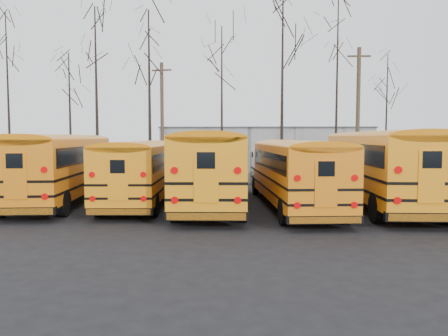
{
  "coord_description": "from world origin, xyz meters",
  "views": [
    {
      "loc": [
        -0.69,
        -16.55,
        3.06
      ],
      "look_at": [
        -1.46,
        3.99,
        1.6
      ],
      "focal_mm": 35.0,
      "sensor_mm": 36.0,
      "label": 1
    }
  ],
  "objects_px": {
    "bus_d": "(295,168)",
    "utility_pole_left": "(162,118)",
    "bus_b": "(142,167)",
    "bus_c": "(213,162)",
    "bus_e": "(380,162)",
    "bus_a": "(61,162)",
    "utility_pole_right": "(358,111)"
  },
  "relations": [
    {
      "from": "bus_d",
      "to": "utility_pole_left",
      "type": "relative_size",
      "value": 1.23
    },
    {
      "from": "bus_b",
      "to": "bus_c",
      "type": "bearing_deg",
      "value": -10.35
    },
    {
      "from": "bus_b",
      "to": "bus_e",
      "type": "distance_m",
      "value": 10.64
    },
    {
      "from": "bus_e",
      "to": "bus_a",
      "type": "bearing_deg",
      "value": 178.87
    },
    {
      "from": "bus_e",
      "to": "utility_pole_left",
      "type": "xyz_separation_m",
      "value": [
        -12.18,
        14.27,
        2.51
      ]
    },
    {
      "from": "bus_e",
      "to": "utility_pole_left",
      "type": "height_order",
      "value": "utility_pole_left"
    },
    {
      "from": "bus_d",
      "to": "utility_pole_right",
      "type": "height_order",
      "value": "utility_pole_right"
    },
    {
      "from": "bus_a",
      "to": "utility_pole_left",
      "type": "height_order",
      "value": "utility_pole_left"
    },
    {
      "from": "utility_pole_left",
      "to": "bus_d",
      "type": "bearing_deg",
      "value": -50.59
    },
    {
      "from": "bus_d",
      "to": "bus_e",
      "type": "relative_size",
      "value": 0.89
    },
    {
      "from": "bus_e",
      "to": "utility_pole_left",
      "type": "distance_m",
      "value": 18.93
    },
    {
      "from": "bus_a",
      "to": "bus_b",
      "type": "xyz_separation_m",
      "value": [
        3.8,
        -0.13,
        -0.18
      ]
    },
    {
      "from": "bus_d",
      "to": "bus_e",
      "type": "distance_m",
      "value": 3.94
    },
    {
      "from": "utility_pole_left",
      "to": "bus_e",
      "type": "bearing_deg",
      "value": -38.95
    },
    {
      "from": "utility_pole_left",
      "to": "utility_pole_right",
      "type": "relative_size",
      "value": 0.9
    },
    {
      "from": "bus_d",
      "to": "bus_b",
      "type": "bearing_deg",
      "value": 164.81
    },
    {
      "from": "bus_d",
      "to": "bus_c",
      "type": "bearing_deg",
      "value": 162.54
    },
    {
      "from": "bus_b",
      "to": "utility_pole_right",
      "type": "bearing_deg",
      "value": 43.49
    },
    {
      "from": "utility_pole_right",
      "to": "bus_a",
      "type": "bearing_deg",
      "value": -141.14
    },
    {
      "from": "bus_b",
      "to": "bus_c",
      "type": "xyz_separation_m",
      "value": [
        3.29,
        -0.45,
        0.24
      ]
    },
    {
      "from": "bus_b",
      "to": "utility_pole_left",
      "type": "xyz_separation_m",
      "value": [
        -1.55,
        13.92,
        2.78
      ]
    },
    {
      "from": "bus_a",
      "to": "bus_e",
      "type": "relative_size",
      "value": 0.97
    },
    {
      "from": "bus_b",
      "to": "bus_d",
      "type": "distance_m",
      "value": 6.91
    },
    {
      "from": "utility_pole_left",
      "to": "utility_pole_right",
      "type": "bearing_deg",
      "value": 10.45
    },
    {
      "from": "bus_c",
      "to": "bus_e",
      "type": "bearing_deg",
      "value": -0.39
    },
    {
      "from": "bus_c",
      "to": "bus_d",
      "type": "bearing_deg",
      "value": -13.75
    },
    {
      "from": "bus_a",
      "to": "utility_pole_right",
      "type": "height_order",
      "value": "utility_pole_right"
    },
    {
      "from": "bus_c",
      "to": "bus_e",
      "type": "distance_m",
      "value": 7.35
    },
    {
      "from": "bus_c",
      "to": "utility_pole_left",
      "type": "xyz_separation_m",
      "value": [
        -4.83,
        14.37,
        2.55
      ]
    },
    {
      "from": "bus_e",
      "to": "utility_pole_left",
      "type": "bearing_deg",
      "value": 131.24
    },
    {
      "from": "bus_a",
      "to": "bus_d",
      "type": "height_order",
      "value": "bus_a"
    },
    {
      "from": "utility_pole_right",
      "to": "bus_b",
      "type": "bearing_deg",
      "value": -133.77
    }
  ]
}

